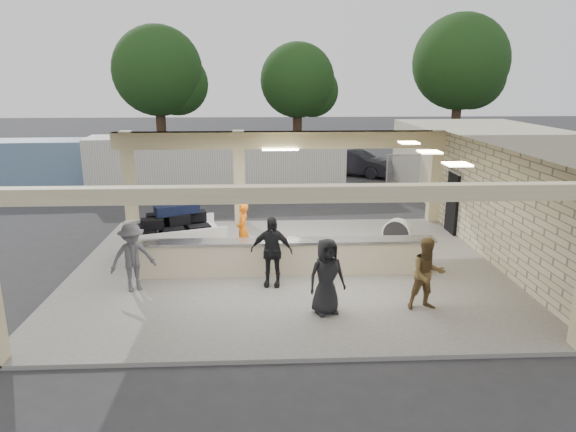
{
  "coord_description": "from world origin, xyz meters",
  "views": [
    {
      "loc": [
        -0.59,
        -13.86,
        5.37
      ],
      "look_at": [
        0.11,
        1.0,
        1.35
      ],
      "focal_mm": 32.0,
      "sensor_mm": 36.0,
      "label": 1
    }
  ],
  "objects_px": {
    "car_white_a": "(454,165)",
    "car_dark": "(355,163)",
    "luggage_cart": "(174,229)",
    "passenger_b": "(271,251)",
    "baggage_counter": "(287,257)",
    "passenger_a": "(427,274)",
    "passenger_d": "(327,276)",
    "container_blue": "(65,164)",
    "passenger_c": "(133,257)",
    "baggage_handler": "(243,229)",
    "container_white": "(219,163)",
    "drum_fan": "(397,233)",
    "car_white_b": "(490,166)"
  },
  "relations": [
    {
      "from": "drum_fan",
      "to": "passenger_a",
      "type": "relative_size",
      "value": 0.59
    },
    {
      "from": "car_white_b",
      "to": "container_white",
      "type": "xyz_separation_m",
      "value": [
        -14.46,
        -1.78,
        0.57
      ]
    },
    {
      "from": "car_white_b",
      "to": "car_dark",
      "type": "bearing_deg",
      "value": 59.8
    },
    {
      "from": "baggage_counter",
      "to": "car_white_b",
      "type": "distance_m",
      "value": 17.9
    },
    {
      "from": "passenger_a",
      "to": "car_white_b",
      "type": "relative_size",
      "value": 0.36
    },
    {
      "from": "passenger_a",
      "to": "car_dark",
      "type": "height_order",
      "value": "passenger_a"
    },
    {
      "from": "luggage_cart",
      "to": "container_white",
      "type": "relative_size",
      "value": 0.26
    },
    {
      "from": "baggage_counter",
      "to": "luggage_cart",
      "type": "bearing_deg",
      "value": 155.53
    },
    {
      "from": "baggage_handler",
      "to": "passenger_c",
      "type": "relative_size",
      "value": 0.91
    },
    {
      "from": "passenger_b",
      "to": "passenger_c",
      "type": "height_order",
      "value": "passenger_b"
    },
    {
      "from": "car_dark",
      "to": "container_blue",
      "type": "height_order",
      "value": "container_blue"
    },
    {
      "from": "luggage_cart",
      "to": "drum_fan",
      "type": "height_order",
      "value": "luggage_cart"
    },
    {
      "from": "luggage_cart",
      "to": "car_white_b",
      "type": "bearing_deg",
      "value": 20.09
    },
    {
      "from": "drum_fan",
      "to": "baggage_handler",
      "type": "distance_m",
      "value": 4.84
    },
    {
      "from": "passenger_a",
      "to": "container_white",
      "type": "bearing_deg",
      "value": 108.49
    },
    {
      "from": "baggage_handler",
      "to": "passenger_c",
      "type": "bearing_deg",
      "value": -46.74
    },
    {
      "from": "container_blue",
      "to": "passenger_c",
      "type": "bearing_deg",
      "value": -66.53
    },
    {
      "from": "luggage_cart",
      "to": "passenger_a",
      "type": "relative_size",
      "value": 1.84
    },
    {
      "from": "passenger_d",
      "to": "car_dark",
      "type": "distance_m",
      "value": 18.15
    },
    {
      "from": "passenger_b",
      "to": "container_white",
      "type": "bearing_deg",
      "value": 110.04
    },
    {
      "from": "car_white_a",
      "to": "car_dark",
      "type": "bearing_deg",
      "value": 80.56
    },
    {
      "from": "passenger_b",
      "to": "container_white",
      "type": "relative_size",
      "value": 0.15
    },
    {
      "from": "drum_fan",
      "to": "car_white_b",
      "type": "height_order",
      "value": "car_white_b"
    },
    {
      "from": "baggage_counter",
      "to": "passenger_a",
      "type": "relative_size",
      "value": 4.74
    },
    {
      "from": "baggage_counter",
      "to": "passenger_c",
      "type": "xyz_separation_m",
      "value": [
        -3.94,
        -0.96,
        0.4
      ]
    },
    {
      "from": "passenger_b",
      "to": "passenger_d",
      "type": "relative_size",
      "value": 1.04
    },
    {
      "from": "passenger_a",
      "to": "car_dark",
      "type": "distance_m",
      "value": 17.71
    },
    {
      "from": "passenger_d",
      "to": "container_blue",
      "type": "xyz_separation_m",
      "value": [
        -11.29,
        14.84,
        0.22
      ]
    },
    {
      "from": "luggage_cart",
      "to": "passenger_b",
      "type": "relative_size",
      "value": 1.71
    },
    {
      "from": "baggage_counter",
      "to": "passenger_a",
      "type": "distance_m",
      "value": 3.99
    },
    {
      "from": "luggage_cart",
      "to": "car_white_a",
      "type": "distance_m",
      "value": 18.11
    },
    {
      "from": "drum_fan",
      "to": "car_white_a",
      "type": "bearing_deg",
      "value": 94.1
    },
    {
      "from": "car_white_b",
      "to": "container_white",
      "type": "distance_m",
      "value": 14.58
    },
    {
      "from": "passenger_c",
      "to": "container_blue",
      "type": "bearing_deg",
      "value": 88.34
    },
    {
      "from": "passenger_c",
      "to": "passenger_d",
      "type": "relative_size",
      "value": 0.99
    },
    {
      "from": "baggage_handler",
      "to": "passenger_a",
      "type": "height_order",
      "value": "passenger_a"
    },
    {
      "from": "passenger_a",
      "to": "passenger_d",
      "type": "height_order",
      "value": "passenger_d"
    },
    {
      "from": "drum_fan",
      "to": "container_white",
      "type": "distance_m",
      "value": 11.85
    },
    {
      "from": "car_white_b",
      "to": "luggage_cart",
      "type": "bearing_deg",
      "value": 112.0
    },
    {
      "from": "passenger_b",
      "to": "passenger_d",
      "type": "height_order",
      "value": "passenger_b"
    },
    {
      "from": "passenger_c",
      "to": "car_dark",
      "type": "relative_size",
      "value": 0.4
    },
    {
      "from": "passenger_a",
      "to": "car_white_a",
      "type": "xyz_separation_m",
      "value": [
        6.62,
        16.4,
        -0.2
      ]
    },
    {
      "from": "container_white",
      "to": "car_white_a",
      "type": "bearing_deg",
      "value": 5.03
    },
    {
      "from": "passenger_d",
      "to": "container_blue",
      "type": "relative_size",
      "value": 0.19
    },
    {
      "from": "drum_fan",
      "to": "passenger_d",
      "type": "height_order",
      "value": "passenger_d"
    },
    {
      "from": "baggage_counter",
      "to": "car_dark",
      "type": "distance_m",
      "value": 15.93
    },
    {
      "from": "car_white_a",
      "to": "car_dark",
      "type": "distance_m",
      "value": 5.37
    },
    {
      "from": "baggage_handler",
      "to": "passenger_a",
      "type": "distance_m",
      "value": 6.02
    },
    {
      "from": "passenger_c",
      "to": "baggage_handler",
      "type": "bearing_deg",
      "value": 16.84
    },
    {
      "from": "baggage_handler",
      "to": "car_dark",
      "type": "distance_m",
      "value": 14.78
    }
  ]
}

